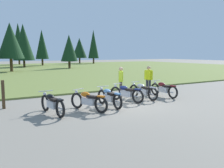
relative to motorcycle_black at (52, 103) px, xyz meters
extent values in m
plane|color=gray|center=(3.31, 0.31, -0.44)|extent=(140.00, 140.00, 0.00)
cube|color=olive|center=(3.31, 26.03, -0.39)|extent=(80.00, 44.00, 0.10)
cylinder|color=#47331E|center=(11.42, 27.11, 0.14)|extent=(0.36, 0.36, 1.16)
cone|color=#143319|center=(11.42, 27.11, 2.77)|extent=(2.62, 2.62, 4.09)
cylinder|color=#47331E|center=(6.12, 34.24, 0.18)|extent=(0.36, 0.36, 1.23)
cone|color=#143319|center=(6.12, 34.24, 3.82)|extent=(3.58, 3.58, 6.06)
cylinder|color=#47331E|center=(10.33, 38.22, 0.22)|extent=(0.36, 0.36, 1.32)
cone|color=#143319|center=(10.33, 38.22, 3.65)|extent=(2.49, 2.49, 5.53)
cylinder|color=#47331E|center=(2.43, 24.12, 0.43)|extent=(0.36, 0.36, 1.74)
cone|color=#143319|center=(2.43, 24.12, 3.55)|extent=(3.29, 3.29, 4.49)
cylinder|color=#47331E|center=(20.74, 44.32, 0.22)|extent=(0.36, 0.36, 1.32)
cone|color=#143319|center=(20.74, 44.32, 3.19)|extent=(3.42, 3.42, 4.62)
cylinder|color=#47331E|center=(7.24, 44.21, 0.35)|extent=(0.36, 0.36, 1.57)
cone|color=#143319|center=(7.24, 44.21, 4.60)|extent=(3.07, 3.07, 6.94)
cylinder|color=#47331E|center=(22.71, 41.03, 0.20)|extent=(0.36, 0.36, 1.27)
cone|color=#143319|center=(22.71, 41.03, 4.00)|extent=(2.42, 2.42, 6.34)
torus|color=black|center=(-0.08, 0.68, -0.09)|extent=(0.18, 0.71, 0.70)
torus|color=black|center=(0.08, -0.71, -0.09)|extent=(0.18, 0.71, 0.70)
cube|color=silver|center=(0.00, -0.01, -0.04)|extent=(0.27, 0.66, 0.28)
ellipsoid|color=black|center=(-0.02, 0.17, 0.24)|extent=(0.31, 0.51, 0.22)
cube|color=black|center=(0.02, -0.23, 0.18)|extent=(0.27, 0.50, 0.10)
cube|color=black|center=(0.08, -0.71, 0.25)|extent=(0.17, 0.33, 0.06)
cylinder|color=silver|center=(-0.07, 0.58, 0.42)|extent=(0.62, 0.10, 0.03)
sphere|color=silver|center=(-0.08, 0.70, 0.29)|extent=(0.14, 0.14, 0.14)
cylinder|color=silver|center=(0.17, -0.30, -0.14)|extent=(0.13, 0.55, 0.07)
torus|color=black|center=(1.25, 0.46, -0.09)|extent=(0.34, 0.69, 0.70)
torus|color=black|center=(1.74, -0.85, -0.09)|extent=(0.34, 0.69, 0.70)
cube|color=silver|center=(1.49, -0.19, -0.04)|extent=(0.41, 0.67, 0.28)
ellipsoid|color=orange|center=(1.43, -0.02, 0.24)|extent=(0.41, 0.54, 0.22)
cube|color=black|center=(1.57, -0.40, 0.18)|extent=(0.37, 0.53, 0.10)
cube|color=orange|center=(1.74, -0.85, 0.25)|extent=(0.24, 0.35, 0.06)
cylinder|color=silver|center=(1.28, 0.37, 0.42)|extent=(0.59, 0.25, 0.03)
sphere|color=silver|center=(1.24, 0.48, 0.29)|extent=(0.14, 0.14, 0.14)
cylinder|color=silver|center=(1.73, -0.42, -0.14)|extent=(0.26, 0.54, 0.07)
torus|color=black|center=(2.64, 0.75, -0.09)|extent=(0.10, 0.70, 0.70)
torus|color=black|center=(2.64, -0.65, -0.09)|extent=(0.10, 0.70, 0.70)
cube|color=silver|center=(2.64, 0.05, -0.04)|extent=(0.20, 0.64, 0.28)
ellipsoid|color=#598CC6|center=(2.64, 0.23, 0.24)|extent=(0.26, 0.48, 0.22)
cube|color=black|center=(2.64, -0.17, 0.18)|extent=(0.22, 0.48, 0.10)
cube|color=#598CC6|center=(2.64, -0.65, 0.25)|extent=(0.14, 0.32, 0.06)
cylinder|color=silver|center=(2.64, 0.65, 0.42)|extent=(0.62, 0.03, 0.03)
sphere|color=silver|center=(2.64, 0.77, 0.29)|extent=(0.14, 0.14, 0.14)
cylinder|color=silver|center=(2.78, -0.26, -0.14)|extent=(0.07, 0.55, 0.07)
torus|color=black|center=(3.77, 1.29, -0.09)|extent=(0.30, 0.70, 0.70)
torus|color=black|center=(4.18, -0.04, -0.09)|extent=(0.30, 0.70, 0.70)
cube|color=silver|center=(3.97, 0.63, -0.04)|extent=(0.38, 0.67, 0.28)
ellipsoid|color=navy|center=(3.92, 0.80, 0.24)|extent=(0.39, 0.54, 0.22)
cube|color=black|center=(4.04, 0.42, 0.18)|extent=(0.35, 0.52, 0.10)
cube|color=navy|center=(4.18, -0.04, 0.25)|extent=(0.23, 0.35, 0.06)
cylinder|color=silver|center=(3.80, 1.20, 0.42)|extent=(0.60, 0.21, 0.03)
sphere|color=silver|center=(3.76, 1.31, 0.29)|extent=(0.14, 0.14, 0.14)
cylinder|color=silver|center=(4.20, 0.38, -0.14)|extent=(0.23, 0.55, 0.07)
torus|color=black|center=(5.06, 1.47, -0.09)|extent=(0.18, 0.71, 0.70)
torus|color=black|center=(5.23, 0.08, -0.09)|extent=(0.18, 0.71, 0.70)
cube|color=silver|center=(5.14, 0.78, -0.04)|extent=(0.27, 0.66, 0.28)
ellipsoid|color=#B7B7BC|center=(5.12, 0.96, 0.24)|extent=(0.31, 0.51, 0.22)
cube|color=black|center=(5.17, 0.56, 0.18)|extent=(0.28, 0.50, 0.10)
cube|color=#B7B7BC|center=(5.23, 0.08, 0.25)|extent=(0.18, 0.33, 0.06)
cylinder|color=silver|center=(5.07, 1.37, 0.42)|extent=(0.62, 0.10, 0.03)
sphere|color=silver|center=(5.06, 1.49, 0.29)|extent=(0.14, 0.14, 0.14)
cylinder|color=silver|center=(5.32, 0.50, -0.14)|extent=(0.13, 0.55, 0.07)
torus|color=black|center=(6.52, 1.39, -0.09)|extent=(0.11, 0.70, 0.70)
torus|color=black|center=(6.53, -0.01, -0.09)|extent=(0.11, 0.70, 0.70)
cube|color=silver|center=(6.53, 0.69, -0.04)|extent=(0.20, 0.64, 0.28)
ellipsoid|color=maroon|center=(6.53, 0.87, 0.24)|extent=(0.26, 0.48, 0.22)
cube|color=black|center=(6.53, 0.47, 0.18)|extent=(0.22, 0.48, 0.10)
cube|color=maroon|center=(6.53, -0.01, 0.25)|extent=(0.14, 0.32, 0.06)
cylinder|color=silver|center=(6.52, 1.29, 0.42)|extent=(0.62, 0.04, 0.03)
sphere|color=silver|center=(6.52, 1.41, 0.29)|extent=(0.14, 0.14, 0.14)
cylinder|color=silver|center=(6.67, 0.40, -0.14)|extent=(0.07, 0.55, 0.07)
cylinder|color=#2D2D38|center=(6.30, 1.62, 0.00)|extent=(0.14, 0.14, 0.88)
cylinder|color=#2D2D38|center=(6.24, 1.79, 0.00)|extent=(0.14, 0.14, 0.88)
cube|color=#D8EA19|center=(6.27, 1.71, 0.72)|extent=(0.33, 0.41, 0.56)
sphere|color=tan|center=(6.27, 1.71, 1.12)|extent=(0.22, 0.22, 0.22)
cylinder|color=#D8EA19|center=(6.35, 1.49, 0.70)|extent=(0.09, 0.09, 0.52)
cylinder|color=#D8EA19|center=(6.20, 1.92, 0.70)|extent=(0.09, 0.09, 0.52)
cylinder|color=#4C4233|center=(4.43, 1.84, 0.00)|extent=(0.14, 0.14, 0.88)
cylinder|color=#4C4233|center=(4.35, 1.68, 0.00)|extent=(0.14, 0.14, 0.88)
cube|color=#C6E52D|center=(4.39, 1.76, 0.72)|extent=(0.37, 0.42, 0.56)
sphere|color=tan|center=(4.39, 1.76, 1.12)|extent=(0.22, 0.22, 0.22)
cylinder|color=#C6E52D|center=(4.50, 1.96, 0.70)|extent=(0.09, 0.09, 0.52)
cylinder|color=#C6E52D|center=(4.28, 1.56, 0.70)|extent=(0.09, 0.09, 0.52)
cube|color=#47331E|center=(-1.50, 2.08, 0.19)|extent=(0.12, 0.12, 1.25)
camera|label=1|loc=(-2.96, -9.45, 1.96)|focal=39.82mm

